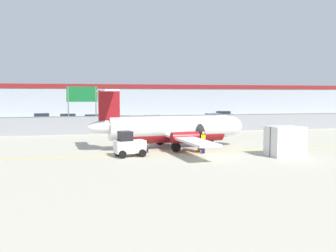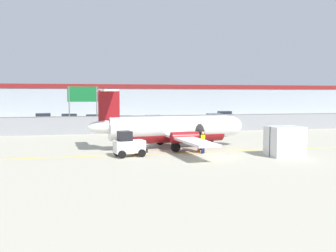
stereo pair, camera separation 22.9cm
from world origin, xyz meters
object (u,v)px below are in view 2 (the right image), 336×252
at_px(parked_car_2, 94,120).
at_px(parked_car_7, 224,116).
at_px(highway_sign, 83,98).
at_px(ground_crew_worker, 203,141).
at_px(parked_car_1, 70,119).
at_px(traffic_cone_near_right, 139,152).
at_px(parked_car_0, 42,118).
at_px(parked_car_3, 123,121).
at_px(baggage_tug, 129,145).
at_px(parked_car_4, 153,121).
at_px(parked_car_6, 214,119).
at_px(cargo_container, 285,141).
at_px(parked_car_5, 193,121).
at_px(traffic_cone_near_left, 199,148).
at_px(commuter_airplane, 173,129).

xyz_separation_m(parked_car_2, parked_car_7, (22.70, 6.22, 0.00)).
height_order(parked_car_2, highway_sign, highway_sign).
height_order(ground_crew_worker, parked_car_1, same).
height_order(parked_car_1, highway_sign, highway_sign).
height_order(traffic_cone_near_right, parked_car_0, parked_car_0).
distance_m(parked_car_2, parked_car_3, 5.49).
xyz_separation_m(traffic_cone_near_right, highway_sign, (-3.87, 18.57, 3.83)).
bearing_deg(highway_sign, baggage_tug, -80.41).
relative_size(baggage_tug, parked_car_1, 0.58).
bearing_deg(ground_crew_worker, parked_car_7, 119.81).
bearing_deg(ground_crew_worker, traffic_cone_near_right, -123.46).
relative_size(ground_crew_worker, traffic_cone_near_right, 2.66).
distance_m(ground_crew_worker, parked_car_4, 24.32).
distance_m(ground_crew_worker, parked_car_6, 28.81).
relative_size(cargo_container, parked_car_4, 0.57).
bearing_deg(highway_sign, parked_car_5, 12.75).
distance_m(traffic_cone_near_left, traffic_cone_near_right, 5.02).
relative_size(parked_car_0, parked_car_7, 1.00).
bearing_deg(cargo_container, highway_sign, 123.26).
bearing_deg(highway_sign, commuter_airplane, -63.69).
xyz_separation_m(baggage_tug, cargo_container, (11.20, -2.40, 0.24)).
relative_size(ground_crew_worker, parked_car_5, 0.40).
distance_m(traffic_cone_near_right, highway_sign, 19.35).
height_order(parked_car_0, parked_car_5, same).
bearing_deg(ground_crew_worker, highway_sign, 169.57).
height_order(parked_car_0, parked_car_6, same).
height_order(traffic_cone_near_right, highway_sign, highway_sign).
bearing_deg(parked_car_2, ground_crew_worker, 112.33).
xyz_separation_m(parked_car_1, parked_car_2, (3.43, -2.83, 0.00)).
xyz_separation_m(parked_car_1, parked_car_5, (16.53, -9.49, 0.00)).
bearing_deg(parked_car_0, parked_car_2, 140.42).
height_order(baggage_tug, parked_car_0, baggage_tug).
height_order(parked_car_5, highway_sign, highway_sign).
height_order(baggage_tug, parked_car_3, baggage_tug).
xyz_separation_m(baggage_tug, traffic_cone_near_right, (0.75, -0.08, -0.54)).
bearing_deg(baggage_tug, parked_car_6, 47.79).
relative_size(cargo_container, parked_car_5, 0.58).
bearing_deg(traffic_cone_near_left, parked_car_4, 88.03).
relative_size(traffic_cone_near_right, parked_car_3, 0.15).
distance_m(traffic_cone_near_right, parked_car_3, 24.66).
relative_size(ground_crew_worker, parked_car_2, 0.39).
bearing_deg(parked_car_5, ground_crew_worker, 74.63).
bearing_deg(baggage_tug, parked_car_4, 64.36).
relative_size(ground_crew_worker, parked_car_1, 0.39).
bearing_deg(parked_car_3, parked_car_1, -42.98).
bearing_deg(parked_car_5, parked_car_1, -30.40).
height_order(parked_car_2, parked_car_4, same).
height_order(parked_car_0, parked_car_3, same).
xyz_separation_m(ground_crew_worker, parked_car_0, (-14.99, 33.57, -0.06)).
distance_m(traffic_cone_near_right, parked_car_0, 35.27).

